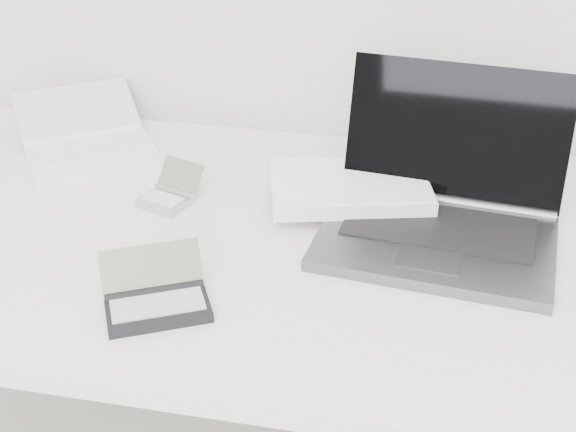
% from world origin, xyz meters
% --- Properties ---
extents(desk, '(1.60, 0.80, 0.73)m').
position_xyz_m(desk, '(0.00, 1.55, 0.68)').
color(desk, white).
rests_on(desk, ground).
extents(laptop_large, '(0.52, 0.38, 0.25)m').
position_xyz_m(laptop_large, '(0.15, 1.63, 0.77)').
color(laptop_large, '#545658').
rests_on(laptop_large, desk).
extents(netbook_open_white, '(0.37, 0.38, 0.08)m').
position_xyz_m(netbook_open_white, '(-0.49, 1.78, 0.75)').
color(netbook_open_white, white).
rests_on(netbook_open_white, desk).
extents(pda_silver, '(0.11, 0.12, 0.06)m').
position_xyz_m(pda_silver, '(-0.27, 1.62, 0.74)').
color(pda_silver, '#BABBBF').
rests_on(pda_silver, desk).
extents(palmtop_charcoal, '(0.18, 0.17, 0.07)m').
position_xyz_m(palmtop_charcoal, '(-0.18, 1.32, 0.75)').
color(palmtop_charcoal, black).
rests_on(palmtop_charcoal, desk).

